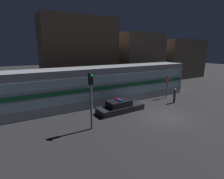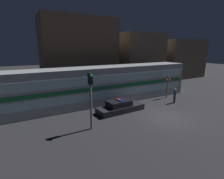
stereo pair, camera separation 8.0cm
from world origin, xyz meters
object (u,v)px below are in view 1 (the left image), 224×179
(police_car, at_px, (120,107))
(crossing_signal_near, at_px, (167,83))
(traffic_light_corner, at_px, (91,94))
(pedestrian, at_px, (175,95))
(train, at_px, (105,84))

(police_car, xyz_separation_m, crossing_signal_near, (7.86, 1.28, 1.40))
(crossing_signal_near, xyz_separation_m, traffic_light_corner, (-11.87, -3.48, 0.96))
(crossing_signal_near, height_order, traffic_light_corner, traffic_light_corner)
(pedestrian, height_order, traffic_light_corner, traffic_light_corner)
(traffic_light_corner, bearing_deg, police_car, 28.68)
(train, height_order, pedestrian, train)
(train, height_order, crossing_signal_near, train)
(pedestrian, bearing_deg, traffic_light_corner, -172.33)
(police_car, height_order, crossing_signal_near, crossing_signal_near)
(police_car, bearing_deg, train, 84.29)
(crossing_signal_near, bearing_deg, police_car, -170.73)
(police_car, bearing_deg, crossing_signal_near, 6.60)
(train, relative_size, traffic_light_corner, 5.04)
(train, height_order, police_car, train)
(pedestrian, relative_size, crossing_signal_near, 0.52)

